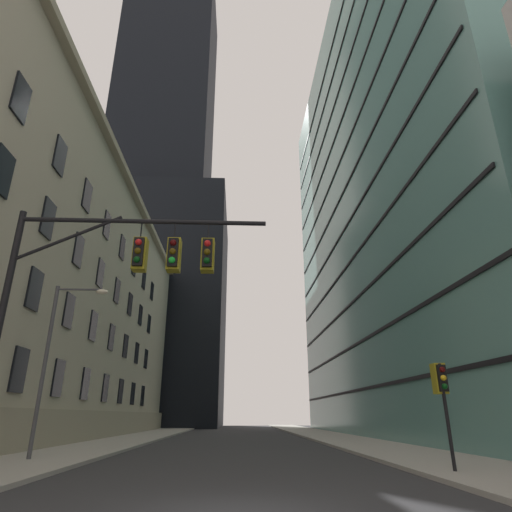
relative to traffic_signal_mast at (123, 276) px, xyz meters
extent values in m
cube|color=#B2A88E|center=(-15.39, 21.92, 6.17)|extent=(15.68, 61.39, 23.85)
cube|color=#9E937A|center=(-7.30, 21.92, 17.39)|extent=(0.70, 61.39, 0.60)
cube|color=#9E937A|center=(-7.40, 21.92, -4.66)|extent=(0.50, 61.39, 2.20)
cube|color=black|center=(-7.50, 10.22, -1.76)|extent=(0.14, 1.40, 2.20)
cube|color=black|center=(-7.50, 15.22, -1.76)|extent=(0.14, 1.40, 2.20)
cube|color=black|center=(-7.50, 20.22, -1.76)|extent=(0.14, 1.40, 2.20)
cube|color=black|center=(-7.50, 25.22, -1.76)|extent=(0.14, 1.40, 2.20)
cube|color=black|center=(-7.50, 30.22, -1.76)|extent=(0.14, 1.40, 2.20)
cube|color=black|center=(-7.50, 35.22, -1.76)|extent=(0.14, 1.40, 2.20)
cube|color=black|center=(-7.50, 40.22, -1.76)|extent=(0.14, 1.40, 2.20)
cube|color=black|center=(-7.50, 10.22, 2.44)|extent=(0.14, 1.40, 2.20)
cube|color=black|center=(-7.50, 15.22, 2.44)|extent=(0.14, 1.40, 2.20)
cube|color=black|center=(-7.50, 20.22, 2.44)|extent=(0.14, 1.40, 2.20)
cube|color=black|center=(-7.50, 25.22, 2.44)|extent=(0.14, 1.40, 2.20)
cube|color=black|center=(-7.50, 30.22, 2.44)|extent=(0.14, 1.40, 2.20)
cube|color=black|center=(-7.50, 35.22, 2.44)|extent=(0.14, 1.40, 2.20)
cube|color=black|center=(-7.50, 40.22, 2.44)|extent=(0.14, 1.40, 2.20)
cube|color=black|center=(-7.50, 5.22, 6.64)|extent=(0.14, 1.40, 2.20)
cube|color=black|center=(-7.50, 10.22, 6.64)|extent=(0.14, 1.40, 2.20)
cube|color=black|center=(-7.50, 15.22, 6.64)|extent=(0.14, 1.40, 2.20)
cube|color=black|center=(-7.50, 20.22, 6.64)|extent=(0.14, 1.40, 2.20)
cube|color=black|center=(-7.50, 25.22, 6.64)|extent=(0.14, 1.40, 2.20)
cube|color=black|center=(-7.50, 30.22, 6.64)|extent=(0.14, 1.40, 2.20)
cube|color=black|center=(-7.50, 35.22, 6.64)|extent=(0.14, 1.40, 2.20)
cube|color=black|center=(-7.50, 40.22, 6.64)|extent=(0.14, 1.40, 2.20)
cube|color=black|center=(-7.50, 5.22, 10.84)|extent=(0.14, 1.40, 2.20)
cube|color=black|center=(-7.50, 10.22, 10.84)|extent=(0.14, 1.40, 2.20)
cube|color=black|center=(-7.50, 15.22, 10.84)|extent=(0.14, 1.40, 2.20)
cube|color=black|center=(-7.50, 20.22, 10.84)|extent=(0.14, 1.40, 2.20)
cube|color=black|center=(-7.50, 25.22, 10.84)|extent=(0.14, 1.40, 2.20)
cube|color=black|center=(-7.50, 30.22, 10.84)|extent=(0.14, 1.40, 2.20)
cube|color=black|center=(-7.50, 35.22, 10.84)|extent=(0.14, 1.40, 2.20)
cube|color=black|center=(-7.50, 40.22, 10.84)|extent=(0.14, 1.40, 2.20)
cube|color=black|center=(-13.53, 68.02, 14.99)|extent=(28.60, 28.60, 41.48)
cube|color=black|center=(-13.53, 68.02, 65.90)|extent=(20.02, 20.02, 60.34)
cube|color=slate|center=(22.20, 28.70, 19.34)|extent=(15.49, 52.32, 50.19)
cube|color=black|center=(14.41, 28.70, -1.76)|extent=(0.12, 51.32, 0.24)
cube|color=black|center=(14.41, 28.70, 2.24)|extent=(0.12, 51.32, 0.24)
cube|color=black|center=(14.41, 28.70, 6.24)|extent=(0.12, 51.32, 0.24)
cube|color=black|center=(14.41, 28.70, 10.24)|extent=(0.12, 51.32, 0.24)
cube|color=black|center=(14.41, 28.70, 14.24)|extent=(0.12, 51.32, 0.24)
cube|color=black|center=(14.41, 28.70, 18.24)|extent=(0.12, 51.32, 0.24)
cube|color=black|center=(14.41, 28.70, 22.24)|extent=(0.12, 51.32, 0.24)
cube|color=black|center=(14.41, 28.70, 26.24)|extent=(0.12, 51.32, 0.24)
cube|color=black|center=(14.41, 28.70, 30.24)|extent=(0.12, 51.32, 0.24)
cube|color=black|center=(14.41, 28.70, 34.24)|extent=(0.12, 51.32, 0.24)
cube|color=black|center=(14.41, 28.70, 38.24)|extent=(0.12, 51.32, 0.24)
cylinder|color=black|center=(0.51, -0.05, 1.77)|extent=(7.55, 0.14, 0.14)
cylinder|color=black|center=(-1.75, -0.05, 1.17)|extent=(3.10, 0.10, 1.57)
cylinder|color=black|center=(0.42, -0.05, 1.47)|extent=(0.04, 0.04, 0.60)
cube|color=black|center=(0.42, -0.05, 0.72)|extent=(0.30, 0.30, 0.90)
cube|color=olive|center=(0.42, 0.12, 0.72)|extent=(0.40, 0.40, 1.04)
sphere|color=red|center=(0.42, -0.21, 1.00)|extent=(0.20, 0.20, 0.20)
sphere|color=#4B3A08|center=(0.42, -0.21, 0.72)|extent=(0.20, 0.20, 0.20)
sphere|color=#083D10|center=(0.42, -0.21, 0.44)|extent=(0.20, 0.20, 0.20)
cylinder|color=black|center=(1.46, -0.05, 1.47)|extent=(0.04, 0.04, 0.60)
cube|color=black|center=(1.46, -0.05, 0.72)|extent=(0.30, 0.30, 0.90)
cube|color=olive|center=(1.46, 0.12, 0.72)|extent=(0.40, 0.40, 1.04)
sphere|color=#450808|center=(1.46, -0.21, 1.00)|extent=(0.20, 0.20, 0.20)
sphere|color=#4B3A08|center=(1.46, -0.21, 0.72)|extent=(0.20, 0.20, 0.20)
sphere|color=green|center=(1.46, -0.21, 0.44)|extent=(0.20, 0.20, 0.20)
cylinder|color=black|center=(2.49, -0.05, 1.47)|extent=(0.04, 0.04, 0.60)
cube|color=black|center=(2.49, -0.05, 0.72)|extent=(0.30, 0.30, 0.90)
cube|color=olive|center=(2.49, 0.12, 0.72)|extent=(0.40, 0.40, 1.04)
sphere|color=red|center=(2.49, -0.21, 1.00)|extent=(0.20, 0.20, 0.20)
sphere|color=#4B3A08|center=(2.49, -0.21, 0.72)|extent=(0.20, 0.20, 0.20)
sphere|color=#083D10|center=(2.49, -0.21, 0.44)|extent=(0.20, 0.20, 0.20)
cylinder|color=black|center=(10.60, 2.87, -3.90)|extent=(0.12, 0.12, 3.42)
cube|color=black|center=(10.60, 2.87, -2.69)|extent=(0.30, 0.30, 0.90)
cube|color=olive|center=(10.60, 3.04, -2.69)|extent=(0.40, 0.40, 1.04)
sphere|color=#450808|center=(10.60, 2.71, -2.41)|extent=(0.20, 0.20, 0.20)
sphere|color=yellow|center=(10.60, 2.71, -2.69)|extent=(0.20, 0.20, 0.20)
sphere|color=#083D10|center=(10.60, 2.71, -2.97)|extent=(0.20, 0.20, 0.20)
cylinder|color=#47474C|center=(-5.16, 7.66, -1.86)|extent=(0.18, 0.18, 7.49)
cylinder|color=#47474C|center=(-4.10, 7.66, 1.73)|extent=(2.11, 0.10, 0.10)
ellipsoid|color=#EFE5C6|center=(-3.05, 7.66, 1.63)|extent=(0.56, 0.32, 0.24)
camera|label=1|loc=(3.45, -12.20, -3.91)|focal=29.76mm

